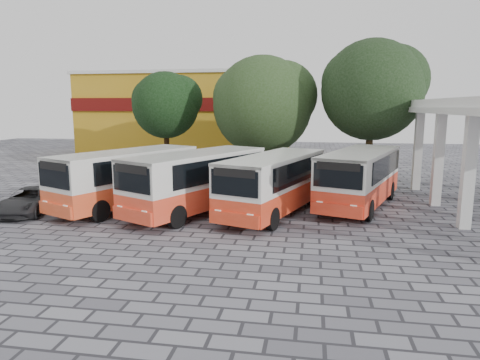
% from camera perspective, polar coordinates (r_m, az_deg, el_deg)
% --- Properties ---
extents(ground, '(90.00, 90.00, 0.00)m').
position_cam_1_polar(ground, '(17.59, 4.33, -6.89)').
color(ground, '#55545D').
rests_on(ground, ground).
extents(shophouse_block, '(20.40, 10.40, 8.30)m').
position_cam_1_polar(shophouse_block, '(44.56, -6.79, 8.61)').
color(shophouse_block, '#B48315').
rests_on(shophouse_block, ground).
extents(bus_far_left, '(5.49, 8.51, 2.86)m').
position_cam_1_polar(bus_far_left, '(22.05, -14.82, 0.63)').
color(bus_far_left, '#EF5024').
rests_on(bus_far_left, ground).
extents(bus_centre_left, '(5.69, 8.60, 2.89)m').
position_cam_1_polar(bus_centre_left, '(20.42, -5.67, 0.24)').
color(bus_centre_left, '#F04324').
rests_on(bus_centre_left, ground).
extents(bus_centre_right, '(4.70, 8.25, 2.79)m').
position_cam_1_polar(bus_centre_right, '(20.07, 4.57, -0.06)').
color(bus_centre_right, red).
rests_on(bus_centre_right, ground).
extents(bus_far_right, '(4.92, 8.43, 2.85)m').
position_cam_1_polar(bus_far_right, '(22.29, 15.74, 0.68)').
color(bus_far_right, red).
rests_on(bus_far_right, ground).
extents(tree_left, '(5.17, 4.92, 7.59)m').
position_cam_1_polar(tree_left, '(32.68, -9.78, 10.09)').
color(tree_left, black).
rests_on(tree_left, ground).
extents(tree_middle, '(7.28, 6.93, 8.56)m').
position_cam_1_polar(tree_middle, '(30.53, 3.18, 10.31)').
color(tree_middle, black).
rests_on(tree_middle, ground).
extents(tree_right, '(6.85, 6.52, 9.34)m').
position_cam_1_polar(tree_right, '(29.64, 17.36, 11.79)').
color(tree_right, '#43341B').
rests_on(tree_right, ground).
extents(parked_car, '(2.59, 4.55, 1.20)m').
position_cam_1_polar(parked_car, '(22.80, -26.12, -2.45)').
color(parked_car, black).
rests_on(parked_car, ground).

